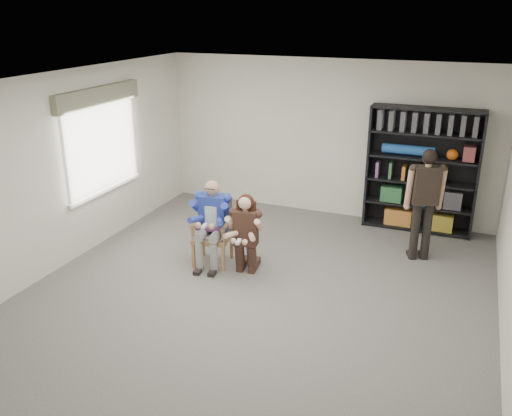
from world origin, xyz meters
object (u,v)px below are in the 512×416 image
at_px(bookshelf, 422,171).
at_px(standing_man, 424,206).
at_px(armchair, 212,232).
at_px(seated_man, 212,223).
at_px(kneeling_woman, 245,235).

xyz_separation_m(bookshelf, standing_man, (0.17, -1.19, -0.19)).
bearing_deg(armchair, standing_man, 16.38).
bearing_deg(seated_man, armchair, 0.00).
bearing_deg(standing_man, seated_man, -176.76).
bearing_deg(seated_man, standing_man, 16.38).
bearing_deg(seated_man, bookshelf, 34.85).
distance_m(seated_man, kneeling_woman, 0.59).
xyz_separation_m(armchair, kneeling_woman, (0.58, -0.12, 0.09)).
height_order(bookshelf, standing_man, bookshelf).
xyz_separation_m(armchair, standing_man, (2.84, 1.30, 0.36)).
distance_m(armchair, bookshelf, 3.70).
distance_m(kneeling_woman, bookshelf, 3.38).
height_order(armchair, kneeling_woman, kneeling_woman).
xyz_separation_m(kneeling_woman, bookshelf, (2.09, 2.62, 0.46)).
height_order(seated_man, standing_man, standing_man).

